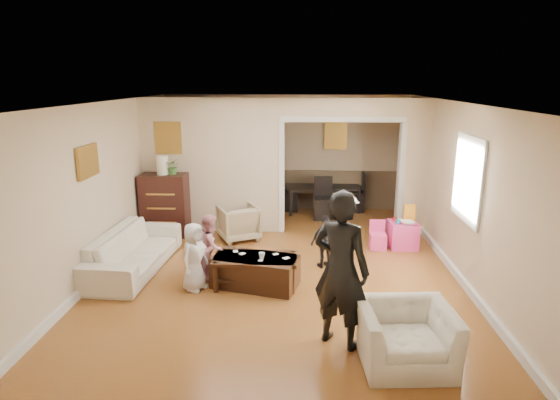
{
  "coord_description": "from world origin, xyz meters",
  "views": [
    {
      "loc": [
        0.33,
        -6.97,
        2.94
      ],
      "look_at": [
        0.0,
        0.2,
        1.05
      ],
      "focal_mm": 29.61,
      "sensor_mm": 36.0,
      "label": 1
    }
  ],
  "objects_px": {
    "dining_table": "(322,198)",
    "coffee_table": "(255,271)",
    "cyan_cup": "(398,221)",
    "child_kneel_a": "(194,257)",
    "child_kneel_b": "(211,246)",
    "child_toddler": "(326,241)",
    "sofa": "(134,250)",
    "armchair_back": "(239,223)",
    "armchair_front": "(406,336)",
    "table_lamp": "(162,165)",
    "dresser": "(165,205)",
    "adult_person": "(341,269)",
    "play_table": "(402,235)",
    "coffee_cup": "(262,256)"
  },
  "relations": [
    {
      "from": "dining_table",
      "to": "coffee_table",
      "type": "bearing_deg",
      "value": -114.67
    },
    {
      "from": "coffee_table",
      "to": "cyan_cup",
      "type": "relative_size",
      "value": 15.04
    },
    {
      "from": "coffee_table",
      "to": "child_kneel_a",
      "type": "relative_size",
      "value": 1.21
    },
    {
      "from": "child_kneel_b",
      "to": "child_toddler",
      "type": "relative_size",
      "value": 1.14
    },
    {
      "from": "cyan_cup",
      "to": "dining_table",
      "type": "bearing_deg",
      "value": 117.54
    },
    {
      "from": "sofa",
      "to": "armchair_back",
      "type": "bearing_deg",
      "value": -41.02
    },
    {
      "from": "armchair_front",
      "to": "table_lamp",
      "type": "relative_size",
      "value": 2.7
    },
    {
      "from": "dining_table",
      "to": "child_kneel_a",
      "type": "distance_m",
      "value": 4.66
    },
    {
      "from": "armchair_back",
      "to": "child_toddler",
      "type": "distance_m",
      "value": 2.02
    },
    {
      "from": "sofa",
      "to": "armchair_back",
      "type": "distance_m",
      "value": 2.09
    },
    {
      "from": "dresser",
      "to": "child_kneel_a",
      "type": "relative_size",
      "value": 1.2
    },
    {
      "from": "coffee_table",
      "to": "child_kneel_a",
      "type": "xyz_separation_m",
      "value": [
        -0.85,
        -0.15,
        0.27
      ]
    },
    {
      "from": "armchair_front",
      "to": "dresser",
      "type": "height_order",
      "value": "dresser"
    },
    {
      "from": "adult_person",
      "to": "child_toddler",
      "type": "relative_size",
      "value": 2.1
    },
    {
      "from": "dresser",
      "to": "adult_person",
      "type": "height_order",
      "value": "adult_person"
    },
    {
      "from": "adult_person",
      "to": "child_kneel_a",
      "type": "distance_m",
      "value": 2.38
    },
    {
      "from": "dining_table",
      "to": "child_kneel_b",
      "type": "bearing_deg",
      "value": -125.07
    },
    {
      "from": "dresser",
      "to": "dining_table",
      "type": "relative_size",
      "value": 0.7
    },
    {
      "from": "armchair_back",
      "to": "child_kneel_a",
      "type": "distance_m",
      "value": 2.21
    },
    {
      "from": "sofa",
      "to": "dresser",
      "type": "distance_m",
      "value": 1.71
    },
    {
      "from": "play_table",
      "to": "adult_person",
      "type": "distance_m",
      "value": 3.54
    },
    {
      "from": "adult_person",
      "to": "coffee_table",
      "type": "bearing_deg",
      "value": -22.29
    },
    {
      "from": "cyan_cup",
      "to": "dining_table",
      "type": "height_order",
      "value": "dining_table"
    },
    {
      "from": "dresser",
      "to": "child_toddler",
      "type": "distance_m",
      "value": 3.34
    },
    {
      "from": "child_kneel_a",
      "to": "table_lamp",
      "type": "bearing_deg",
      "value": 49.81
    },
    {
      "from": "dining_table",
      "to": "armchair_back",
      "type": "bearing_deg",
      "value": -138.16
    },
    {
      "from": "sofa",
      "to": "play_table",
      "type": "xyz_separation_m",
      "value": [
        4.45,
        1.19,
        -0.08
      ]
    },
    {
      "from": "coffee_cup",
      "to": "cyan_cup",
      "type": "height_order",
      "value": "cyan_cup"
    },
    {
      "from": "dresser",
      "to": "child_kneel_a",
      "type": "distance_m",
      "value": 2.61
    },
    {
      "from": "armchair_back",
      "to": "armchair_front",
      "type": "distance_m",
      "value": 4.48
    },
    {
      "from": "sofa",
      "to": "table_lamp",
      "type": "relative_size",
      "value": 6.03
    },
    {
      "from": "armchair_back",
      "to": "child_kneel_b",
      "type": "relative_size",
      "value": 0.72
    },
    {
      "from": "dresser",
      "to": "play_table",
      "type": "bearing_deg",
      "value": -6.36
    },
    {
      "from": "armchair_back",
      "to": "table_lamp",
      "type": "relative_size",
      "value": 1.96
    },
    {
      "from": "armchair_front",
      "to": "coffee_table",
      "type": "distance_m",
      "value": 2.54
    },
    {
      "from": "coffee_table",
      "to": "child_kneel_b",
      "type": "relative_size",
      "value": 1.22
    },
    {
      "from": "coffee_cup",
      "to": "sofa",
      "type": "bearing_deg",
      "value": 164.42
    },
    {
      "from": "armchair_front",
      "to": "dining_table",
      "type": "distance_m",
      "value": 5.91
    },
    {
      "from": "dresser",
      "to": "cyan_cup",
      "type": "relative_size",
      "value": 14.93
    },
    {
      "from": "armchair_back",
      "to": "armchair_front",
      "type": "relative_size",
      "value": 0.73
    },
    {
      "from": "sofa",
      "to": "child_toddler",
      "type": "relative_size",
      "value": 2.51
    },
    {
      "from": "armchair_front",
      "to": "adult_person",
      "type": "bearing_deg",
      "value": 147.97
    },
    {
      "from": "dining_table",
      "to": "child_kneel_a",
      "type": "relative_size",
      "value": 1.72
    },
    {
      "from": "armchair_back",
      "to": "armchair_front",
      "type": "height_order",
      "value": "armchair_back"
    },
    {
      "from": "dresser",
      "to": "play_table",
      "type": "distance_m",
      "value": 4.47
    },
    {
      "from": "coffee_cup",
      "to": "coffee_table",
      "type": "bearing_deg",
      "value": 153.43
    },
    {
      "from": "dining_table",
      "to": "dresser",
      "type": "bearing_deg",
      "value": -158.2
    },
    {
      "from": "table_lamp",
      "to": "child_kneel_b",
      "type": "relative_size",
      "value": 0.36
    },
    {
      "from": "dresser",
      "to": "armchair_back",
      "type": "bearing_deg",
      "value": -7.36
    },
    {
      "from": "dresser",
      "to": "dining_table",
      "type": "xyz_separation_m",
      "value": [
        3.08,
        1.84,
        -0.3
      ]
    }
  ]
}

